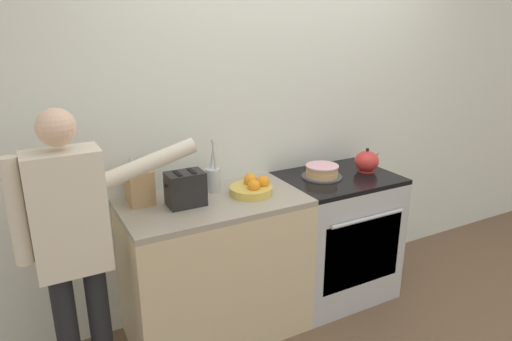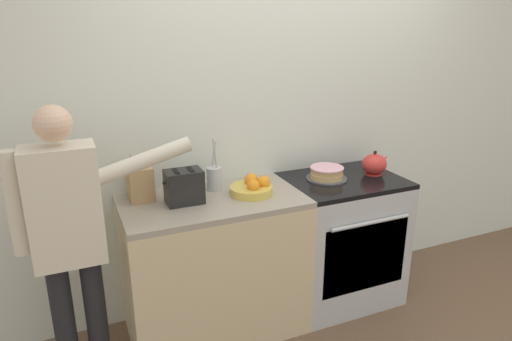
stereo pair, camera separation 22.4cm
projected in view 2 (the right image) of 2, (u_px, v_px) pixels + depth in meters
name	position (u px, v px, depth m)	size (l,w,h in m)	color
ground_plane	(326.00, 328.00, 2.95)	(16.00, 16.00, 0.00)	brown
wall_back	(288.00, 112.00, 3.08)	(8.00, 0.04, 2.60)	silver
counter_cabinet	(215.00, 266.00, 2.82)	(1.07, 0.59, 0.89)	beige
stove_range	(340.00, 239.00, 3.17)	(0.76, 0.62, 0.89)	#B7BABF
layer_cake	(327.00, 173.00, 3.01)	(0.27, 0.27, 0.08)	#4C4C51
tea_kettle	(374.00, 164.00, 3.10)	(0.21, 0.17, 0.17)	red
knife_block	(140.00, 183.00, 2.65)	(0.14, 0.16, 0.29)	tan
utensil_crock	(214.00, 177.00, 2.81)	(0.09, 0.09, 0.33)	#B7BABF
fruit_bowl	(253.00, 188.00, 2.75)	(0.26, 0.26, 0.11)	gold
toaster	(184.00, 187.00, 2.60)	(0.23, 0.14, 0.20)	black
person_baker	(70.00, 229.00, 2.26)	(0.90, 0.20, 1.53)	black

